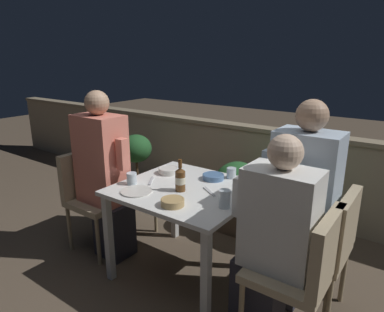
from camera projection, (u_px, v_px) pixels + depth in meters
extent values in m
plane|color=brown|center=(187.00, 273.00, 2.65)|extent=(16.00, 16.00, 0.00)
cube|color=gray|center=(267.00, 171.00, 3.64)|extent=(9.00, 0.14, 0.86)
cube|color=gray|center=(269.00, 130.00, 3.51)|extent=(9.00, 0.18, 0.04)
cube|color=white|center=(187.00, 189.00, 2.45)|extent=(0.95, 0.87, 0.03)
cube|color=silver|center=(109.00, 238.00, 2.49)|extent=(0.05, 0.05, 0.68)
cube|color=silver|center=(206.00, 281.00, 2.02)|extent=(0.05, 0.05, 0.68)
cube|color=silver|center=(175.00, 202.00, 3.09)|extent=(0.05, 0.05, 0.68)
cube|color=silver|center=(261.00, 229.00, 2.62)|extent=(0.05, 0.05, 0.68)
cube|color=brown|center=(260.00, 222.00, 3.16)|extent=(0.95, 0.36, 0.28)
ellipsoid|color=#235628|center=(237.00, 183.00, 3.22)|extent=(0.43, 0.47, 0.41)
ellipsoid|color=#235628|center=(263.00, 189.00, 3.07)|extent=(0.43, 0.47, 0.41)
ellipsoid|color=#235628|center=(291.00, 196.00, 2.93)|extent=(0.43, 0.47, 0.41)
cube|color=tan|center=(99.00, 201.00, 2.89)|extent=(0.43, 0.43, 0.05)
cube|color=tan|center=(83.00, 173.00, 2.93)|extent=(0.06, 0.43, 0.38)
cylinder|color=#9E8966|center=(69.00, 228.00, 2.91)|extent=(0.03, 0.03, 0.41)
cylinder|color=#9E8966|center=(98.00, 242.00, 2.70)|extent=(0.03, 0.03, 0.41)
cylinder|color=#9E8966|center=(104.00, 212.00, 3.20)|extent=(0.03, 0.03, 0.41)
cylinder|color=#9E8966|center=(132.00, 223.00, 2.99)|extent=(0.03, 0.03, 0.41)
cube|color=#282833|center=(115.00, 229.00, 2.85)|extent=(0.27, 0.23, 0.46)
cube|color=#E07A66|center=(101.00, 159.00, 2.74)|extent=(0.39, 0.26, 0.72)
cube|color=#E07A66|center=(122.00, 154.00, 2.57)|extent=(0.07, 0.07, 0.24)
sphere|color=tan|center=(97.00, 103.00, 2.61)|extent=(0.19, 0.19, 0.19)
cube|color=tan|center=(126.00, 191.00, 3.11)|extent=(0.43, 0.43, 0.05)
cube|color=tan|center=(110.00, 164.00, 3.16)|extent=(0.06, 0.43, 0.38)
cylinder|color=#9E8966|center=(98.00, 216.00, 3.14)|extent=(0.03, 0.03, 0.41)
cylinder|color=#9E8966|center=(127.00, 227.00, 2.93)|extent=(0.03, 0.03, 0.41)
cylinder|color=#9E8966|center=(128.00, 202.00, 3.43)|extent=(0.03, 0.03, 0.41)
cylinder|color=#9E8966|center=(156.00, 212.00, 3.22)|extent=(0.03, 0.03, 0.41)
cube|color=tan|center=(288.00, 273.00, 1.94)|extent=(0.43, 0.43, 0.05)
cube|color=tan|center=(327.00, 250.00, 1.77)|extent=(0.06, 0.43, 0.38)
cylinder|color=#9E8966|center=(241.00, 312.00, 1.96)|extent=(0.03, 0.03, 0.41)
cylinder|color=#9E8966|center=(268.00, 279.00, 2.25)|extent=(0.03, 0.03, 0.41)
cylinder|color=#9E8966|center=(326.00, 302.00, 2.04)|extent=(0.03, 0.03, 0.41)
cube|color=#282833|center=(258.00, 292.00, 2.09)|extent=(0.28, 0.23, 0.46)
cube|color=white|center=(280.00, 219.00, 1.89)|extent=(0.40, 0.26, 0.58)
cube|color=white|center=(240.00, 197.00, 2.01)|extent=(0.07, 0.07, 0.24)
sphere|color=beige|center=(285.00, 152.00, 1.78)|extent=(0.19, 0.19, 0.19)
cube|color=tan|center=(310.00, 248.00, 2.19)|extent=(0.43, 0.43, 0.05)
cube|color=tan|center=(346.00, 226.00, 2.02)|extent=(0.06, 0.43, 0.38)
cylinder|color=#9E8966|center=(268.00, 283.00, 2.21)|extent=(0.03, 0.03, 0.41)
cylinder|color=#9E8966|center=(328.00, 307.00, 2.00)|extent=(0.03, 0.03, 0.41)
cylinder|color=#9E8966|center=(289.00, 257.00, 2.50)|extent=(0.03, 0.03, 0.41)
cylinder|color=#9E8966|center=(343.00, 275.00, 2.29)|extent=(0.03, 0.03, 0.41)
cube|color=#282833|center=(282.00, 267.00, 2.34)|extent=(0.27, 0.23, 0.46)
cube|color=silver|center=(305.00, 189.00, 2.12)|extent=(0.38, 0.26, 0.73)
cube|color=silver|center=(268.00, 168.00, 2.23)|extent=(0.07, 0.07, 0.24)
sphere|color=tan|center=(312.00, 115.00, 1.99)|extent=(0.19, 0.19, 0.19)
cylinder|color=brown|center=(181.00, 181.00, 2.37)|extent=(0.07, 0.07, 0.14)
cylinder|color=beige|center=(180.00, 180.00, 2.37)|extent=(0.07, 0.07, 0.05)
cone|color=brown|center=(180.00, 170.00, 2.35)|extent=(0.07, 0.07, 0.03)
cylinder|color=brown|center=(180.00, 164.00, 2.34)|extent=(0.03, 0.03, 0.06)
cylinder|color=silver|center=(136.00, 191.00, 2.37)|extent=(0.22, 0.22, 0.01)
cylinder|color=#4C709E|center=(213.00, 177.00, 2.61)|extent=(0.16, 0.16, 0.04)
torus|color=#4C709E|center=(213.00, 175.00, 2.60)|extent=(0.16, 0.16, 0.01)
cylinder|color=tan|center=(173.00, 202.00, 2.15)|extent=(0.15, 0.15, 0.04)
torus|color=tan|center=(173.00, 200.00, 2.15)|extent=(0.15, 0.15, 0.01)
cylinder|color=silver|center=(169.00, 171.00, 2.74)|extent=(0.16, 0.16, 0.04)
torus|color=silver|center=(169.00, 169.00, 2.73)|extent=(0.16, 0.16, 0.01)
cylinder|color=silver|center=(231.00, 173.00, 2.63)|extent=(0.07, 0.07, 0.08)
cylinder|color=silver|center=(132.00, 178.00, 2.50)|extent=(0.07, 0.07, 0.09)
cylinder|color=silver|center=(225.00, 199.00, 2.11)|extent=(0.07, 0.07, 0.12)
cube|color=silver|center=(209.00, 192.00, 2.37)|extent=(0.15, 0.11, 0.01)
cube|color=silver|center=(151.00, 181.00, 2.57)|extent=(0.11, 0.15, 0.01)
cylinder|color=#B2A899|center=(138.00, 188.00, 4.03)|extent=(0.25, 0.25, 0.24)
cylinder|color=#47331E|center=(137.00, 169.00, 3.96)|extent=(0.03, 0.03, 0.22)
ellipsoid|color=#235628|center=(136.00, 148.00, 3.89)|extent=(0.36, 0.36, 0.32)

